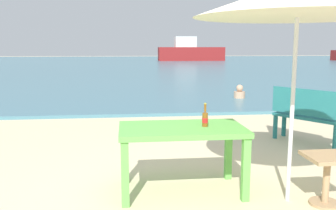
# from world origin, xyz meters

# --- Properties ---
(ground_plane) EXTENTS (120.00, 120.00, 0.00)m
(ground_plane) POSITION_xyz_m (0.00, 0.00, 0.00)
(ground_plane) COLOR beige
(sea_water) EXTENTS (120.00, 50.00, 0.08)m
(sea_water) POSITION_xyz_m (0.00, 30.00, 0.04)
(sea_water) COLOR teal
(sea_water) RESTS_ON ground_plane
(picnic_table_green) EXTENTS (1.40, 0.80, 0.76)m
(picnic_table_green) POSITION_xyz_m (-0.26, 0.46, 0.65)
(picnic_table_green) COLOR #60B24C
(picnic_table_green) RESTS_ON ground_plane
(beer_bottle_amber) EXTENTS (0.07, 0.07, 0.26)m
(beer_bottle_amber) POSITION_xyz_m (-0.00, 0.45, 0.85)
(beer_bottle_amber) COLOR brown
(beer_bottle_amber) RESTS_ON picnic_table_green
(side_table_wood) EXTENTS (0.44, 0.44, 0.54)m
(side_table_wood) POSITION_xyz_m (1.19, -0.07, 0.35)
(side_table_wood) COLOR tan
(side_table_wood) RESTS_ON ground_plane
(bench_teal_center) EXTENTS (0.97, 1.20, 0.95)m
(bench_teal_center) POSITION_xyz_m (2.15, 2.29, 0.54)
(bench_teal_center) COLOR #237275
(bench_teal_center) RESTS_ON ground_plane
(swimmer_person) EXTENTS (0.34, 0.34, 0.41)m
(swimmer_person) POSITION_xyz_m (2.57, 7.34, 0.24)
(swimmer_person) COLOR tan
(swimmer_person) RESTS_ON sea_water
(boat_tanker) EXTENTS (7.18, 1.96, 2.61)m
(boat_tanker) POSITION_xyz_m (6.13, 36.69, 1.02)
(boat_tanker) COLOR maroon
(boat_tanker) RESTS_ON sea_water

